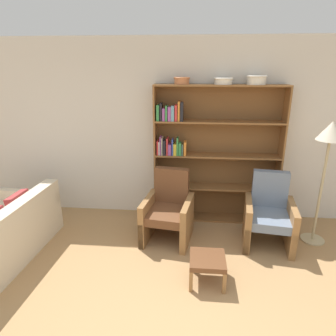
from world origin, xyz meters
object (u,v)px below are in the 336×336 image
at_px(bowl_sage, 182,80).
at_px(bowl_brass, 256,79).
at_px(bookshelf, 205,158).
at_px(armchair_leather, 168,211).
at_px(bowl_stoneware, 224,81).
at_px(footstool, 207,262).
at_px(floor_lamp, 330,142).
at_px(armchair_cushioned, 269,215).

distance_m(bowl_sage, bowl_brass, 1.03).
distance_m(bookshelf, armchair_leather, 1.01).
xyz_separation_m(bookshelf, armchair_leather, (-0.50, -0.64, -0.60)).
bearing_deg(bowl_stoneware, armchair_leather, -138.87).
xyz_separation_m(bowl_brass, footstool, (-0.64, -1.52, -1.90)).
xyz_separation_m(bookshelf, bowl_sage, (-0.37, -0.02, 1.14)).
bearing_deg(armchair_leather, footstool, 128.39).
bearing_deg(bowl_sage, armchair_leather, -101.99).
bearing_deg(floor_lamp, bowl_stoneware, 158.39).
bearing_deg(armchair_leather, bowl_stoneware, -130.51).
height_order(bowl_stoneware, floor_lamp, bowl_stoneware).
relative_size(bowl_sage, footstool, 0.59).
relative_size(bowl_brass, footstool, 0.71).
xyz_separation_m(armchair_cushioned, footstool, (-0.86, -0.90, -0.15)).
height_order(bowl_stoneware, armchair_cushioned, bowl_stoneware).
xyz_separation_m(bowl_stoneware, armchair_cushioned, (0.66, -0.62, -1.73)).
distance_m(bookshelf, floor_lamp, 1.68).
relative_size(bowl_brass, floor_lamp, 0.17).
distance_m(bowl_brass, floor_lamp, 1.26).
height_order(bowl_sage, bowl_stoneware, bowl_sage).
height_order(bowl_brass, floor_lamp, bowl_brass).
distance_m(bowl_sage, armchair_leather, 1.85).
bearing_deg(bowl_stoneware, footstool, -97.28).
height_order(bowl_sage, floor_lamp, bowl_sage).
distance_m(bowl_stoneware, bowl_brass, 0.45).
bearing_deg(bowl_stoneware, bookshelf, 173.98).
bearing_deg(footstool, armchair_cushioned, 46.38).
bearing_deg(bowl_brass, floor_lamp, -30.91).
distance_m(bowl_brass, armchair_leather, 2.19).
height_order(floor_lamp, footstool, floor_lamp).
relative_size(bowl_stoneware, armchair_cushioned, 0.28).
relative_size(bookshelf, bowl_stoneware, 7.66).
distance_m(bowl_sage, floor_lamp, 2.10).
relative_size(bookshelf, bowl_sage, 9.00).
bearing_deg(bowl_sage, footstool, -75.73).
xyz_separation_m(armchair_leather, armchair_cushioned, (1.38, 0.00, 0.00)).
height_order(bookshelf, bowl_sage, bowl_sage).
relative_size(bookshelf, floor_lamp, 1.24).
relative_size(bowl_sage, floor_lamp, 0.14).
bearing_deg(bookshelf, floor_lamp, -19.63).
height_order(armchair_leather, footstool, armchair_leather).
distance_m(armchair_leather, armchair_cushioned, 1.38).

